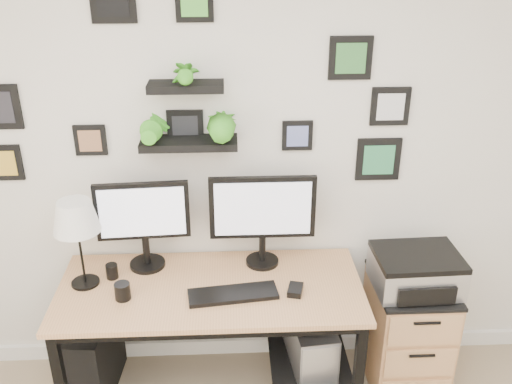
{
  "coord_description": "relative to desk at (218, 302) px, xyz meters",
  "views": [
    {
      "loc": [
        -0.09,
        -0.87,
        2.48
      ],
      "look_at": [
        0.04,
        1.83,
        1.2
      ],
      "focal_mm": 40.0,
      "sensor_mm": 36.0,
      "label": 1
    }
  ],
  "objects": [
    {
      "name": "table_lamp",
      "position": [
        -0.7,
        0.02,
        0.51
      ],
      "size": [
        0.24,
        0.24,
        0.48
      ],
      "color": "black",
      "rests_on": "desk"
    },
    {
      "name": "monitor_right",
      "position": [
        0.25,
        0.18,
        0.44
      ],
      "size": [
        0.57,
        0.18,
        0.53
      ],
      "color": "black",
      "rests_on": "desk"
    },
    {
      "name": "desk",
      "position": [
        0.0,
        0.0,
        0.0
      ],
      "size": [
        1.6,
        0.7,
        0.75
      ],
      "color": "tan",
      "rests_on": "ground"
    },
    {
      "name": "printer",
      "position": [
        1.08,
        0.02,
        0.15
      ],
      "size": [
        0.46,
        0.38,
        0.21
      ],
      "color": "silver",
      "rests_on": "file_cabinet"
    },
    {
      "name": "mug",
      "position": [
        -0.48,
        -0.12,
        0.17
      ],
      "size": [
        0.08,
        0.08,
        0.09
      ],
      "primitive_type": "cylinder",
      "color": "black",
      "rests_on": "desk"
    },
    {
      "name": "monitor_left",
      "position": [
        -0.39,
        0.18,
        0.42
      ],
      "size": [
        0.5,
        0.21,
        0.51
      ],
      "color": "black",
      "rests_on": "desk"
    },
    {
      "name": "pc_tower_grey",
      "position": [
        0.51,
        0.02,
        -0.38
      ],
      "size": [
        0.27,
        0.52,
        0.49
      ],
      "color": "gray",
      "rests_on": "ground"
    },
    {
      "name": "pc_tower_black",
      "position": [
        -0.72,
        0.05,
        -0.38
      ],
      "size": [
        0.26,
        0.51,
        0.49
      ],
      "primitive_type": "cube",
      "rotation": [
        0.0,
        0.0,
        -0.08
      ],
      "color": "black",
      "rests_on": "ground"
    },
    {
      "name": "mouse",
      "position": [
        0.4,
        -0.11,
        0.14
      ],
      "size": [
        0.1,
        0.12,
        0.03
      ],
      "primitive_type": "cube",
      "rotation": [
        0.0,
        0.0,
        -0.25
      ],
      "color": "black",
      "rests_on": "desk"
    },
    {
      "name": "wall_decor",
      "position": [
        -0.09,
        0.26,
        1.02
      ],
      "size": [
        2.25,
        0.18,
        1.07
      ],
      "color": "black",
      "rests_on": "ground"
    },
    {
      "name": "pen_cup",
      "position": [
        -0.56,
        0.07,
        0.16
      ],
      "size": [
        0.06,
        0.06,
        0.08
      ],
      "primitive_type": "cylinder",
      "color": "black",
      "rests_on": "desk"
    },
    {
      "name": "file_cabinet",
      "position": [
        1.09,
        0.06,
        -0.29
      ],
      "size": [
        0.43,
        0.53,
        0.67
      ],
      "color": "tan",
      "rests_on": "ground"
    },
    {
      "name": "room",
      "position": [
        0.17,
        0.32,
        -0.58
      ],
      "size": [
        4.0,
        4.0,
        4.0
      ],
      "color": "tan",
      "rests_on": "ground"
    },
    {
      "name": "keyboard",
      "position": [
        0.08,
        -0.13,
        0.14
      ],
      "size": [
        0.47,
        0.2,
        0.02
      ],
      "primitive_type": "cube",
      "rotation": [
        0.0,
        0.0,
        0.13
      ],
      "color": "black",
      "rests_on": "desk"
    }
  ]
}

